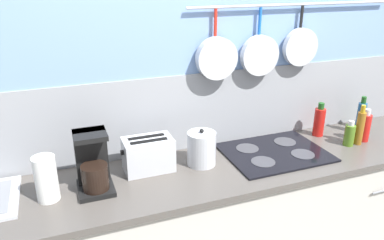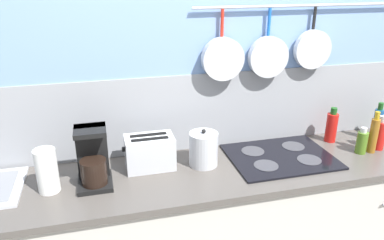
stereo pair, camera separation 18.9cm
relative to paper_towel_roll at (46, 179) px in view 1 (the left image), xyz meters
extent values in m
cube|color=#7293C6|center=(0.97, 0.32, 0.26)|extent=(7.20, 0.06, 2.60)
cube|color=gray|center=(0.97, 0.32, 0.12)|extent=(7.20, 0.07, 0.46)
cylinder|color=#B7BABF|center=(1.48, 0.27, 0.71)|extent=(1.37, 0.02, 0.02)
cylinder|color=red|center=(0.96, 0.27, 0.63)|extent=(0.02, 0.02, 0.15)
cylinder|color=#B7BABF|center=(0.96, 0.24, 0.44)|extent=(0.24, 0.05, 0.24)
cylinder|color=#1959B2|center=(1.24, 0.27, 0.63)|extent=(0.02, 0.02, 0.15)
cylinder|color=#B7BABF|center=(1.24, 0.24, 0.44)|extent=(0.24, 0.05, 0.24)
cylinder|color=black|center=(1.52, 0.27, 0.64)|extent=(0.02, 0.02, 0.13)
cylinder|color=#B7BABF|center=(1.52, 0.25, 0.46)|extent=(0.23, 0.04, 0.23)
cube|color=#B7B2A8|center=(0.97, -0.01, -0.59)|extent=(3.34, 0.53, 0.89)
cylinder|color=slate|center=(1.81, -0.28, -0.31)|extent=(0.14, 0.01, 0.01)
cube|color=#4C4742|center=(0.97, -0.01, -0.13)|extent=(3.38, 0.57, 0.03)
cylinder|color=white|center=(0.00, 0.00, 0.00)|extent=(0.10, 0.10, 0.22)
cube|color=black|center=(0.22, 0.00, -0.10)|extent=(0.17, 0.20, 0.02)
cube|color=black|center=(0.22, 0.06, 0.04)|extent=(0.15, 0.07, 0.30)
cylinder|color=black|center=(0.22, -0.02, -0.02)|extent=(0.13, 0.13, 0.13)
cube|color=black|center=(0.22, 0.02, 0.18)|extent=(0.15, 0.15, 0.02)
cube|color=#B7BABF|center=(0.51, 0.11, -0.02)|extent=(0.26, 0.16, 0.18)
cube|color=black|center=(0.51, 0.08, 0.07)|extent=(0.20, 0.03, 0.00)
cube|color=black|center=(0.51, 0.14, 0.07)|extent=(0.20, 0.03, 0.00)
cube|color=black|center=(0.38, 0.11, 0.02)|extent=(0.02, 0.02, 0.02)
cylinder|color=#B7BABF|center=(0.81, 0.07, -0.02)|extent=(0.16, 0.16, 0.19)
sphere|color=black|center=(0.81, 0.07, 0.09)|extent=(0.02, 0.02, 0.02)
cube|color=black|center=(1.26, 0.04, -0.10)|extent=(0.59, 0.46, 0.01)
cylinder|color=#38383D|center=(1.13, -0.05, -0.10)|extent=(0.13, 0.13, 0.00)
cylinder|color=#38383D|center=(1.39, -0.05, -0.10)|extent=(0.13, 0.13, 0.00)
cylinder|color=#38383D|center=(1.13, 0.13, -0.10)|extent=(0.13, 0.13, 0.00)
cylinder|color=#38383D|center=(1.39, 0.13, -0.10)|extent=(0.13, 0.13, 0.00)
cylinder|color=red|center=(1.67, 0.17, -0.02)|extent=(0.07, 0.07, 0.18)
cylinder|color=#194C19|center=(1.67, 0.17, 0.09)|extent=(0.04, 0.04, 0.04)
cylinder|color=#4C721E|center=(1.75, -0.03, -0.05)|extent=(0.06, 0.06, 0.13)
cylinder|color=beige|center=(1.75, -0.03, 0.04)|extent=(0.03, 0.03, 0.03)
cylinder|color=#8C5919|center=(1.82, -0.03, -0.01)|extent=(0.05, 0.05, 0.21)
cylinder|color=#B28C19|center=(1.82, -0.03, 0.12)|extent=(0.03, 0.03, 0.05)
cylinder|color=red|center=(1.89, 0.00, -0.02)|extent=(0.07, 0.07, 0.17)
cylinder|color=beige|center=(1.89, 0.00, 0.08)|extent=(0.04, 0.04, 0.04)
cylinder|color=navy|center=(1.96, 0.11, -0.01)|extent=(0.06, 0.06, 0.20)
cylinder|color=#194C19|center=(1.96, 0.11, 0.12)|extent=(0.03, 0.03, 0.04)
cylinder|color=#4C721E|center=(2.02, 0.18, -0.04)|extent=(0.05, 0.05, 0.14)
cylinder|color=black|center=(2.02, 0.18, 0.04)|extent=(0.03, 0.03, 0.03)
camera|label=1|loc=(0.10, -1.65, 0.89)|focal=35.00mm
camera|label=2|loc=(0.28, -1.71, 0.89)|focal=35.00mm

